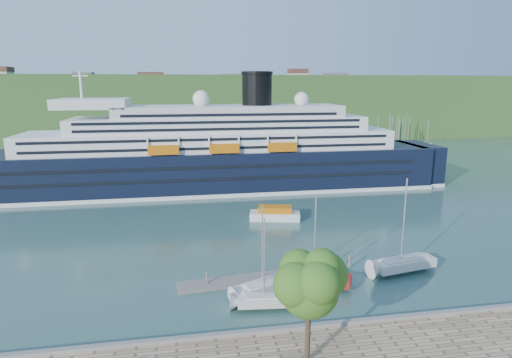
% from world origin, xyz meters
% --- Properties ---
extents(ground, '(400.00, 400.00, 0.00)m').
position_xyz_m(ground, '(0.00, 0.00, 0.00)').
color(ground, '#325951').
rests_on(ground, ground).
extents(far_hillside, '(400.00, 50.00, 24.00)m').
position_xyz_m(far_hillside, '(0.00, 145.00, 12.00)').
color(far_hillside, '#2E5421').
rests_on(far_hillside, ground).
extents(quay_coping, '(220.00, 0.50, 0.30)m').
position_xyz_m(quay_coping, '(0.00, -0.20, 1.15)').
color(quay_coping, slate).
rests_on(quay_coping, promenade).
extents(cruise_ship, '(103.60, 15.32, 23.26)m').
position_xyz_m(cruise_ship, '(-5.71, 53.32, 11.63)').
color(cruise_ship, black).
rests_on(cruise_ship, ground).
extents(promenade_tree, '(5.68, 5.68, 9.40)m').
position_xyz_m(promenade_tree, '(-1.30, -4.39, 5.70)').
color(promenade_tree, '#32641A').
rests_on(promenade_tree, promenade).
extents(floating_pontoon, '(18.71, 4.14, 0.41)m').
position_xyz_m(floating_pontoon, '(-1.49, 11.33, 0.21)').
color(floating_pontoon, gray).
rests_on(floating_pontoon, ground).
extents(sailboat_white_near, '(7.20, 4.53, 9.04)m').
position_xyz_m(sailboat_white_near, '(-1.89, 7.99, 4.52)').
color(sailboat_white_near, silver).
rests_on(sailboat_white_near, ground).
extents(sailboat_red, '(7.51, 5.27, 9.57)m').
position_xyz_m(sailboat_red, '(3.89, 8.82, 4.78)').
color(sailboat_red, maroon).
rests_on(sailboat_red, ground).
extents(sailboat_white_far, '(8.33, 3.67, 10.41)m').
position_xyz_m(sailboat_white_far, '(14.45, 10.32, 5.20)').
color(sailboat_white_far, silver).
rests_on(sailboat_white_far, ground).
extents(tender_launch, '(8.24, 4.33, 2.17)m').
position_xyz_m(tender_launch, '(4.20, 31.66, 1.08)').
color(tender_launch, '#CB670B').
rests_on(tender_launch, ground).
extents(sailboat_extra, '(6.71, 2.46, 8.48)m').
position_xyz_m(sailboat_extra, '(-2.18, 5.15, 4.24)').
color(sailboat_extra, silver).
rests_on(sailboat_extra, ground).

